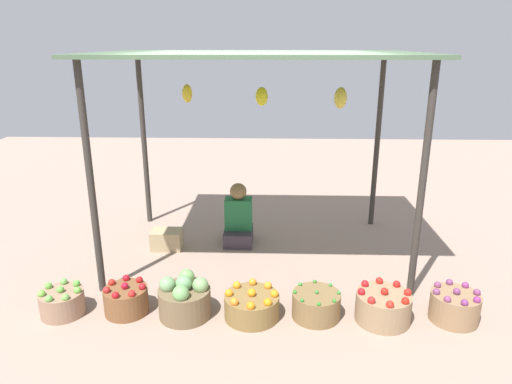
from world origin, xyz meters
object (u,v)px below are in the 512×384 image
(vendor_person, at_px, (238,220))
(wooden_crate_near_vendor, at_px, (167,239))
(basket_red_apples, at_px, (126,299))
(basket_oranges, at_px, (252,305))
(basket_green_apples, at_px, (62,302))
(basket_red_tomatoes, at_px, (383,307))
(basket_purple_onions, at_px, (455,306))
(basket_cabbages, at_px, (185,299))
(basket_green_chilies, at_px, (316,305))

(vendor_person, xyz_separation_m, wooden_crate_near_vendor, (-0.88, -0.23, -0.18))
(basket_red_apples, height_order, basket_oranges, basket_red_apples)
(basket_green_apples, bearing_deg, basket_oranges, 0.16)
(vendor_person, bearing_deg, basket_green_apples, -132.13)
(basket_red_tomatoes, xyz_separation_m, wooden_crate_near_vendor, (-2.33, 1.50, -0.02))
(basket_green_apples, distance_m, basket_purple_onions, 3.66)
(basket_cabbages, height_order, basket_green_chilies, basket_cabbages)
(basket_green_apples, distance_m, basket_oranges, 1.79)
(basket_green_apples, relative_size, wooden_crate_near_vendor, 1.09)
(basket_oranges, relative_size, basket_purple_onions, 1.16)
(basket_red_apples, bearing_deg, basket_purple_onions, -0.60)
(basket_cabbages, height_order, basket_red_tomatoes, basket_cabbages)
(basket_green_apples, bearing_deg, basket_purple_onions, 0.28)
(basket_oranges, xyz_separation_m, wooden_crate_near_vendor, (-1.12, 1.48, -0.00))
(basket_oranges, relative_size, basket_red_tomatoes, 1.02)
(basket_cabbages, xyz_separation_m, basket_purple_onions, (2.49, 0.01, -0.04))
(vendor_person, distance_m, wooden_crate_near_vendor, 0.93)
(basket_green_apples, height_order, wooden_crate_near_vendor, basket_green_apples)
(basket_oranges, bearing_deg, basket_green_chilies, 2.17)
(vendor_person, bearing_deg, basket_red_apples, -119.89)
(basket_red_tomatoes, height_order, basket_purple_onions, basket_red_tomatoes)
(basket_red_tomatoes, bearing_deg, vendor_person, 130.02)
(basket_red_tomatoes, relative_size, wooden_crate_near_vendor, 1.35)
(basket_red_tomatoes, height_order, wooden_crate_near_vendor, basket_red_tomatoes)
(basket_green_apples, xyz_separation_m, basket_red_tomatoes, (3.00, -0.01, 0.02))
(vendor_person, relative_size, wooden_crate_near_vendor, 2.10)
(basket_purple_onions, bearing_deg, basket_red_tomatoes, -177.50)
(vendor_person, bearing_deg, wooden_crate_near_vendor, -165.57)
(basket_red_apples, height_order, basket_red_tomatoes, basket_red_tomatoes)
(basket_oranges, distance_m, basket_purple_onions, 1.87)
(basket_red_tomatoes, xyz_separation_m, basket_purple_onions, (0.66, 0.03, -0.00))
(basket_oranges, bearing_deg, basket_cabbages, 179.58)
(basket_green_chilies, bearing_deg, basket_cabbages, -179.15)
(basket_green_chilies, bearing_deg, basket_green_apples, -179.33)
(basket_green_apples, height_order, basket_purple_onions, basket_purple_onions)
(vendor_person, distance_m, basket_oranges, 1.73)
(basket_green_apples, bearing_deg, basket_green_chilies, 0.67)
(basket_cabbages, relative_size, basket_green_chilies, 1.08)
(basket_oranges, bearing_deg, basket_red_apples, 177.83)
(basket_red_tomatoes, relative_size, basket_purple_onions, 1.14)
(basket_cabbages, relative_size, wooden_crate_near_vendor, 1.31)
(basket_red_apples, bearing_deg, basket_green_apples, -175.17)
(basket_green_chilies, bearing_deg, basket_red_tomatoes, -3.63)
(basket_green_apples, relative_size, basket_oranges, 0.79)
(basket_green_chilies, relative_size, wooden_crate_near_vendor, 1.21)
(wooden_crate_near_vendor, bearing_deg, basket_oranges, -52.94)
(basket_green_apples, bearing_deg, vendor_person, 47.87)
(basket_red_apples, bearing_deg, wooden_crate_near_vendor, 86.99)
(vendor_person, relative_size, basket_cabbages, 1.61)
(basket_purple_onions, bearing_deg, basket_green_apples, -179.72)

